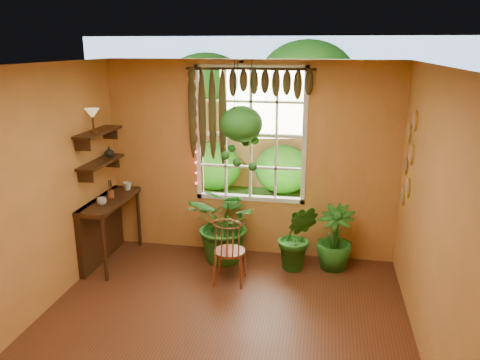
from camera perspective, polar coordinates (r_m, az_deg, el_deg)
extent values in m
plane|color=#582F19|center=(4.95, -3.32, -19.41)|extent=(4.50, 4.50, 0.00)
plane|color=silver|center=(4.03, -3.95, 13.60)|extent=(4.50, 4.50, 0.00)
plane|color=#DA8D4A|center=(6.42, 1.26, 2.39)|extent=(4.00, 0.00, 4.00)
plane|color=#DA8D4A|center=(5.15, -25.75, -2.75)|extent=(0.00, 4.50, 4.50)
plane|color=#DA8D4A|center=(4.31, 23.32, -6.00)|extent=(0.00, 4.50, 4.50)
cube|color=white|center=(6.37, 1.32, 5.51)|extent=(1.52, 0.10, 1.86)
cube|color=white|center=(6.40, 1.37, 5.56)|extent=(1.38, 0.01, 1.78)
cylinder|color=#37220F|center=(6.16, 1.21, 13.39)|extent=(1.70, 0.04, 0.04)
cube|color=#37220F|center=(6.49, -15.63, -2.47)|extent=(0.40, 1.20, 0.06)
cube|color=#37220F|center=(6.70, -16.60, -5.78)|extent=(0.08, 1.18, 0.90)
cylinder|color=#37220F|center=(6.12, -16.20, -8.09)|extent=(0.05, 0.05, 0.86)
cylinder|color=#37220F|center=(7.04, -12.25, -4.56)|extent=(0.05, 0.05, 0.86)
cube|color=#37220F|center=(6.38, -16.59, 2.09)|extent=(0.25, 0.90, 0.04)
cube|color=#37220F|center=(6.30, -16.89, 5.62)|extent=(0.25, 0.90, 0.04)
cube|color=#275117|center=(11.57, 5.23, 1.60)|extent=(14.00, 10.00, 0.04)
cube|color=olive|center=(9.61, 4.34, 4.25)|extent=(12.00, 0.10, 1.80)
plane|color=#95BEFA|center=(13.06, 6.18, 10.25)|extent=(12.00, 0.00, 12.00)
cylinder|color=brown|center=(5.88, -1.25, -8.72)|extent=(0.40, 0.40, 0.04)
torus|color=brown|center=(5.55, -1.60, -5.30)|extent=(0.37, 0.04, 0.37)
imported|color=#155018|center=(6.35, -1.62, -5.32)|extent=(1.23, 1.15, 1.10)
imported|color=#155018|center=(6.20, 7.02, -6.92)|extent=(0.52, 0.43, 0.92)
imported|color=#155018|center=(6.33, 11.45, -6.90)|extent=(0.62, 0.62, 0.87)
ellipsoid|color=black|center=(5.96, 0.16, 6.09)|extent=(0.32, 0.32, 0.19)
ellipsoid|color=#155018|center=(5.95, 0.16, 6.85)|extent=(0.54, 0.54, 0.46)
imported|color=silver|center=(6.25, -16.51, -2.52)|extent=(0.13, 0.13, 0.10)
imported|color=beige|center=(6.79, -13.56, -0.73)|extent=(0.14, 0.14, 0.11)
cylinder|color=brown|center=(6.51, -15.47, -1.64)|extent=(0.08, 0.08, 0.10)
imported|color=#B2AD99|center=(6.57, -15.66, 3.35)|extent=(0.18, 0.18, 0.14)
cylinder|color=#563418|center=(6.16, -17.39, 5.67)|extent=(0.10, 0.10, 0.03)
cylinder|color=#563418|center=(6.15, -17.47, 6.54)|extent=(0.02, 0.02, 0.18)
cone|color=slate|center=(6.13, -17.57, 7.75)|extent=(0.18, 0.18, 0.12)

